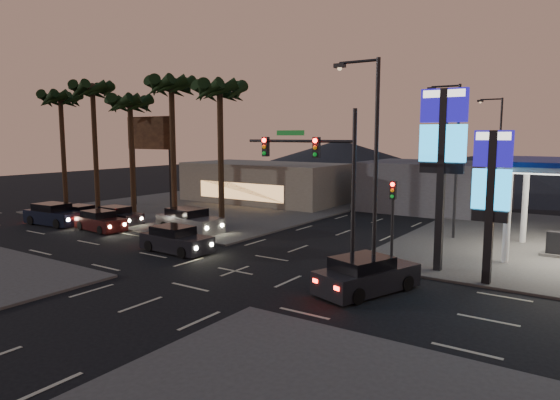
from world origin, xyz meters
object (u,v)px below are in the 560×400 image
Objects in this scene: car_lane_a_front at (176,240)px; car_lane_b_rear at (81,214)px; car_lane_a_rear at (54,215)px; suv_station at (366,275)px; car_lane_b_front at (189,221)px; car_lane_a_mid at (100,221)px; car_lane_b_mid at (117,216)px; traffic_signal_mast at (321,168)px; pylon_sign_short at (491,184)px; pylon_sign_tall at (443,143)px.

car_lane_b_rear is (-13.46, 2.92, -0.07)m from car_lane_a_front.
car_lane_a_rear is (-14.24, 1.19, 0.06)m from car_lane_a_front.
suv_station is at bearing -4.32° from car_lane_a_rear.
car_lane_b_front is at bearing 160.72° from suv_station.
suv_station is at bearing -6.59° from car_lane_a_mid.
traffic_signal_mast is at bearing -9.63° from car_lane_b_mid.
traffic_signal_mast is 23.36m from car_lane_b_rear.
car_lane_a_mid is at bearing 5.86° from car_lane_a_rear.
car_lane_b_mid is at bearing -173.19° from car_lane_b_front.
car_lane_b_rear is (-30.02, -0.19, -4.03)m from pylon_sign_short.
suv_station is at bearing -8.25° from car_lane_b_rear.
car_lane_b_rear is 0.81× the size of suv_station.
car_lane_b_rear is 26.14m from suv_station.
pylon_sign_tall is 2.02× the size of car_lane_a_mid.
suv_station is (26.65, -2.01, -0.01)m from car_lane_a_rear.
traffic_signal_mast reaches higher than car_lane_a_rear.
traffic_signal_mast is 23.99m from car_lane_a_rear.
pylon_sign_tall is at bearing 158.20° from pylon_sign_short.
pylon_sign_short is at bearing 10.64° from car_lane_a_front.
car_lane_b_rear is at bearing 65.73° from car_lane_a_rear.
car_lane_a_mid is at bearing -16.73° from car_lane_b_rear.
car_lane_b_mid is 3.28m from car_lane_b_rear.
car_lane_a_front is 0.87× the size of car_lane_b_front.
car_lane_a_front reaches higher than car_lane_b_rear.
car_lane_b_front is (-20.10, 1.64, -3.87)m from pylon_sign_short.
car_lane_b_front reaches higher than car_lane_b_mid.
pylon_sign_tall is 2.14× the size of car_lane_b_rear.
car_lane_a_rear is 4.78m from car_lane_b_mid.
pylon_sign_tall is 24.23m from car_lane_a_mid.
traffic_signal_mast is 1.90× the size of car_lane_b_rear.
pylon_sign_tall is at bearing 16.30° from car_lane_a_front.
car_lane_b_rear is (-27.52, -1.19, -5.77)m from pylon_sign_tall.
car_lane_b_rear is at bearing 163.27° from car_lane_a_mid.
traffic_signal_mast is at bearing -160.87° from pylon_sign_short.
car_lane_b_front is at bearing 18.42° from car_lane_a_rear.
traffic_signal_mast is (-4.74, -3.51, -1.17)m from pylon_sign_tall.
car_lane_a_rear is at bearing 175.68° from suv_station.
traffic_signal_mast reaches higher than car_lane_b_mid.
pylon_sign_tall reaches higher than car_lane_b_front.
car_lane_a_mid is at bearing -176.85° from pylon_sign_short.
car_lane_a_mid is 0.83× the size of car_lane_b_front.
pylon_sign_tall reaches higher than pylon_sign_short.
pylon_sign_short reaches higher than car_lane_b_front.
car_lane_a_mid reaches higher than car_lane_b_rear.
pylon_sign_short is 27.22m from car_lane_b_mid.
car_lane_a_mid is 0.86× the size of suv_station.
pylon_sign_short is 0.88× the size of traffic_signal_mast.
traffic_signal_mast is at bearing -1.42° from car_lane_a_rear.
traffic_signal_mast is 1.88× the size of car_lane_b_mid.
pylon_sign_tall reaches higher than car_lane_a_front.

